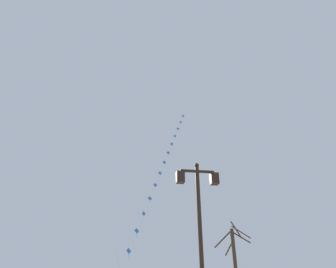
{
  "coord_description": "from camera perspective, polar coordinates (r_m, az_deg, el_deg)",
  "views": [
    {
      "loc": [
        -0.23,
        -1.43,
        1.41
      ],
      "look_at": [
        2.7,
        18.44,
        11.76
      ],
      "focal_mm": 29.25,
      "sensor_mm": 36.0,
      "label": 1
    }
  ],
  "objects": [
    {
      "name": "bare_tree",
      "position": [
        18.09,
        13.73,
        -24.02
      ],
      "size": [
        2.26,
        1.22,
        4.39
      ],
      "color": "#423323",
      "rests_on": "ground_plane"
    },
    {
      "name": "kite_train",
      "position": [
        31.91,
        -1.2,
        -7.03
      ],
      "size": [
        8.63,
        13.26,
        23.71
      ],
      "color": "brown",
      "rests_on": "ground_plane"
    },
    {
      "name": "twin_lantern_lamp_post",
      "position": [
        9.52,
        6.44,
        -14.72
      ],
      "size": [
        1.5,
        0.28,
        4.99
      ],
      "color": "black",
      "rests_on": "ground_plane"
    }
  ]
}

